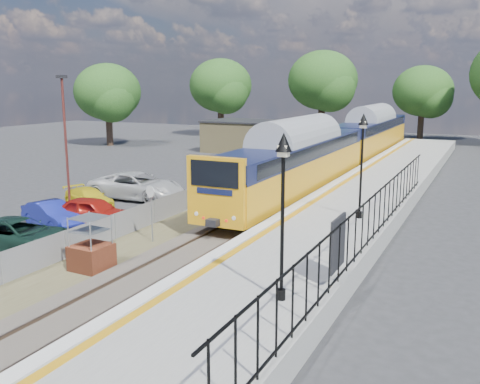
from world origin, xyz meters
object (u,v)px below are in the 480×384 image
Objects in this scene: car_blue at (52,215)px; car_yellow at (89,198)px; car_green at (19,235)px; brick_plinth at (91,245)px; car_red at (93,212)px; carpark_lamp at (66,141)px; speed_sign at (151,205)px; victorian_lamp_south at (283,178)px; train at (343,143)px; car_white at (137,186)px; victorian_lamp_north at (363,141)px.

car_yellow is at bearing 34.35° from car_blue.
brick_plinth is at bearing -102.76° from car_green.
carpark_lamp is at bearing 80.81° from car_red.
speed_sign is 0.35× the size of carpark_lamp.
victorian_lamp_south is at bearing -10.74° from brick_plinth.
train is 21.64m from car_red.
speed_sign is at bearing -57.78° from car_green.
car_blue is (-0.27, -0.95, -3.44)m from carpark_lamp.
victorian_lamp_south is at bearing -105.05° from car_green.
speed_sign is at bearing 146.32° from victorian_lamp_south.
victorian_lamp_south is 1.23× the size of car_blue.
car_yellow is 0.64× the size of car_white.
brick_plinth is (-7.80, -8.48, -3.31)m from victorian_lamp_north.
brick_plinth is at bearing -132.60° from victorian_lamp_north.
car_blue is (-1.58, 3.39, -0.06)m from car_green.
car_red is at bearing -165.93° from car_white.
train is at bearing 97.87° from speed_sign.
car_blue is at bearing -166.61° from speed_sign.
car_white is (-1.75, 10.34, 0.11)m from car_green.
victorian_lamp_south reaches higher than car_blue.
brick_plinth is 0.29× the size of carpark_lamp.
carpark_lamp reaches higher than car_yellow.
car_red is at bearing -162.80° from victorian_lamp_north.
speed_sign is 5.45m from car_green.
car_white is at bearing 118.79° from brick_plinth.
train reaches higher than speed_sign.
car_blue is at bearing 145.96° from brick_plinth.
brick_plinth is 6.31m from car_red.
brick_plinth is 0.56× the size of car_yellow.
train is 7.18× the size of car_white.
victorian_lamp_north is 1.23× the size of car_blue.
car_red is (-6.57, -20.55, -1.62)m from train.
train is 10.93× the size of car_blue.
car_white is at bearing 4.08° from car_green.
victorian_lamp_south and victorian_lamp_north have the same top height.
victorian_lamp_north reaches higher than car_blue.
train is at bearing -4.19° from car_blue.
speed_sign reaches higher than car_red.
train is 5.73× the size of carpark_lamp.
carpark_lamp is at bearing -176.31° from speed_sign.
train reaches higher than car_red.
train reaches higher than car_blue.
victorian_lamp_north is 1.09× the size of car_red.
victorian_lamp_north is at bearing -72.57° from train.
car_yellow is at bearing -177.94° from victorian_lamp_north.
car_blue is (-13.81, 5.44, -3.68)m from victorian_lamp_south.
car_yellow is at bearing 147.86° from victorian_lamp_south.
speed_sign is 0.60× the size of car_red.
car_yellow is (-3.00, 3.14, -0.19)m from car_red.
car_blue is at bearing 110.17° from car_red.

